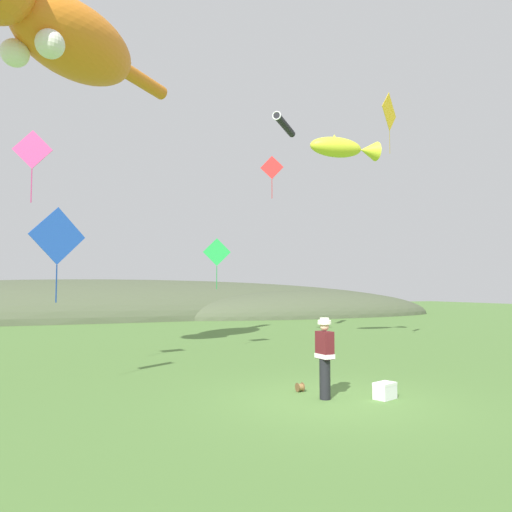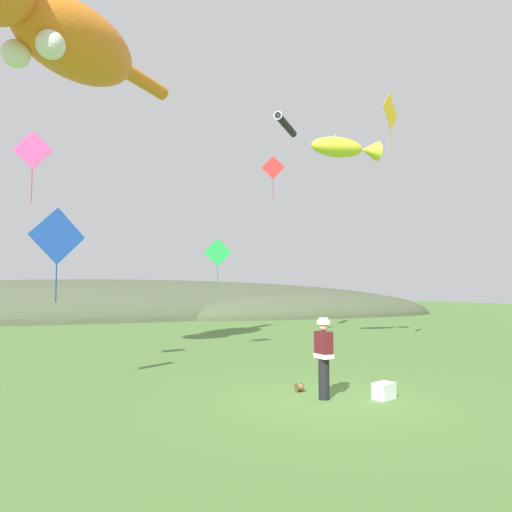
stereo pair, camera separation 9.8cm
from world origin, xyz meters
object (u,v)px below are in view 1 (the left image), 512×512
(festival_attendant, at_px, (325,355))
(kite_diamond_red, at_px, (272,168))
(kite_fish_windsock, at_px, (343,148))
(kite_diamond_green, at_px, (217,253))
(kite_diamond_blue, at_px, (58,236))
(picnic_cooler, at_px, (385,391))
(kite_diamond_gold, at_px, (389,112))
(kite_tube_streamer, at_px, (285,125))
(kite_diamond_pink, at_px, (32,150))
(kite_giant_cat, at_px, (60,33))
(kite_spool, at_px, (300,387))

(festival_attendant, bearing_deg, kite_diamond_red, 69.66)
(kite_fish_windsock, xyz_separation_m, kite_diamond_green, (-5.70, 0.36, -4.73))
(kite_diamond_blue, bearing_deg, picnic_cooler, -30.01)
(picnic_cooler, distance_m, kite_diamond_red, 13.92)
(kite_fish_windsock, bearing_deg, kite_diamond_gold, -84.80)
(kite_fish_windsock, xyz_separation_m, kite_diamond_gold, (0.25, -2.77, 0.73))
(kite_fish_windsock, xyz_separation_m, kite_tube_streamer, (-0.88, 3.85, 2.06))
(kite_diamond_pink, bearing_deg, kite_tube_streamer, 33.31)
(kite_tube_streamer, bearing_deg, picnic_cooler, -108.33)
(kite_giant_cat, xyz_separation_m, kite_diamond_gold, (11.89, -1.88, -1.49))
(picnic_cooler, height_order, kite_diamond_pink, kite_diamond_pink)
(kite_diamond_pink, xyz_separation_m, kite_diamond_red, (9.98, 5.95, 1.84))
(kite_tube_streamer, relative_size, kite_diamond_red, 1.26)
(kite_diamond_pink, distance_m, kite_diamond_gold, 13.03)
(picnic_cooler, height_order, kite_diamond_red, kite_diamond_red)
(kite_spool, bearing_deg, kite_fish_windsock, 49.45)
(picnic_cooler, xyz_separation_m, kite_diamond_gold, (5.38, 6.21, 9.09))
(kite_fish_windsock, bearing_deg, kite_tube_streamer, 102.82)
(kite_giant_cat, relative_size, kite_diamond_pink, 3.82)
(kite_tube_streamer, bearing_deg, kite_giant_cat, -156.22)
(kite_diamond_pink, xyz_separation_m, kite_diamond_green, (6.64, 4.05, -2.26))
(festival_attendant, bearing_deg, picnic_cooler, -22.91)
(kite_spool, xyz_separation_m, kite_diamond_green, (0.76, 7.91, 3.70))
(kite_diamond_pink, bearing_deg, kite_fish_windsock, 16.63)
(kite_fish_windsock, relative_size, kite_diamond_blue, 1.44)
(kite_diamond_green, bearing_deg, kite_spool, -95.47)
(kite_giant_cat, height_order, kite_diamond_green, kite_giant_cat)
(picnic_cooler, xyz_separation_m, kite_diamond_pink, (-7.22, 5.29, 5.89))
(picnic_cooler, distance_m, kite_diamond_blue, 8.39)
(kite_spool, xyz_separation_m, picnic_cooler, (1.33, -1.43, 0.08))
(kite_diamond_pink, bearing_deg, kite_diamond_blue, -67.60)
(kite_spool, relative_size, kite_diamond_red, 0.11)
(kite_giant_cat, xyz_separation_m, kite_diamond_blue, (-0.10, -4.27, -7.09))
(kite_diamond_blue, height_order, kite_diamond_gold, kite_diamond_gold)
(picnic_cooler, bearing_deg, festival_attendant, 157.09)
(festival_attendant, xyz_separation_m, kite_diamond_blue, (-5.39, 3.30, 2.71))
(kite_diamond_red, height_order, kite_diamond_gold, kite_diamond_gold)
(kite_spool, height_order, kite_diamond_pink, kite_diamond_pink)
(kite_diamond_gold, bearing_deg, kite_spool, -144.56)
(kite_tube_streamer, distance_m, kite_diamond_green, 9.03)
(festival_attendant, distance_m, kite_diamond_blue, 6.88)
(festival_attendant, bearing_deg, kite_diamond_pink, 141.45)
(kite_tube_streamer, bearing_deg, kite_diamond_blue, -140.30)
(kite_giant_cat, relative_size, kite_tube_streamer, 2.96)
(festival_attendant, distance_m, kite_tube_streamer, 16.57)
(festival_attendant, distance_m, kite_diamond_pink, 9.22)
(kite_tube_streamer, bearing_deg, kite_fish_windsock, -77.18)
(kite_diamond_green, bearing_deg, kite_tube_streamer, 35.89)
(kite_diamond_red, bearing_deg, picnic_cooler, -103.80)
(kite_giant_cat, xyz_separation_m, kite_fish_windsock, (11.63, 0.89, -2.22))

